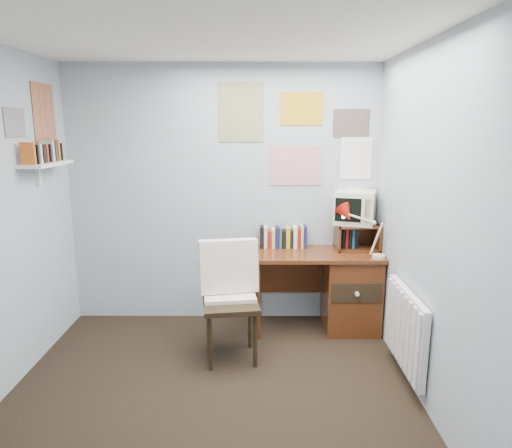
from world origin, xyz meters
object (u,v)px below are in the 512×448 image
at_px(crt_tv, 355,206).
at_px(desk, 345,288).
at_px(desk_lamp, 380,235).
at_px(radiator, 406,329).
at_px(tv_riser, 357,237).
at_px(desk_chair, 231,305).
at_px(wall_shelf, 46,164).

bearing_deg(crt_tv, desk, -106.59).
height_order(desk_lamp, radiator, desk_lamp).
height_order(desk, tv_riser, tv_riser).
height_order(desk, desk_chair, desk_chair).
xyz_separation_m(desk_lamp, crt_tv, (-0.16, 0.32, 0.21)).
bearing_deg(wall_shelf, radiator, -10.89).
bearing_deg(desk_chair, desk, 21.63).
xyz_separation_m(tv_riser, wall_shelf, (-2.69, -0.49, 0.74)).
bearing_deg(desk_chair, crt_tv, 24.56).
relative_size(radiator, wall_shelf, 1.29).
bearing_deg(desk_lamp, desk, 135.37).
xyz_separation_m(desk_chair, crt_tv, (1.15, 0.73, 0.70)).
xyz_separation_m(desk, tv_riser, (0.12, 0.11, 0.48)).
relative_size(desk, desk_lamp, 2.84).
bearing_deg(desk_lamp, tv_riser, 106.65).
relative_size(desk, crt_tv, 3.32).
xyz_separation_m(tv_riser, radiator, (0.17, -1.04, -0.47)).
bearing_deg(desk_chair, tv_riser, 23.20).
distance_m(desk_chair, radiator, 1.39).
distance_m(desk, wall_shelf, 2.87).
xyz_separation_m(desk_lamp, wall_shelf, (-2.83, -0.19, 0.65)).
height_order(crt_tv, radiator, crt_tv).
bearing_deg(crt_tv, desk_lamp, -45.20).
distance_m(desk_chair, desk_lamp, 1.46).
xyz_separation_m(desk, crt_tv, (0.09, 0.13, 0.78)).
relative_size(desk, desk_chair, 1.25).
distance_m(tv_riser, crt_tv, 0.30).
relative_size(tv_riser, crt_tv, 1.11).
bearing_deg(radiator, tv_riser, 99.28).
relative_size(tv_riser, wall_shelf, 0.65).
bearing_deg(radiator, wall_shelf, 169.11).
bearing_deg(desk, wall_shelf, -171.60).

